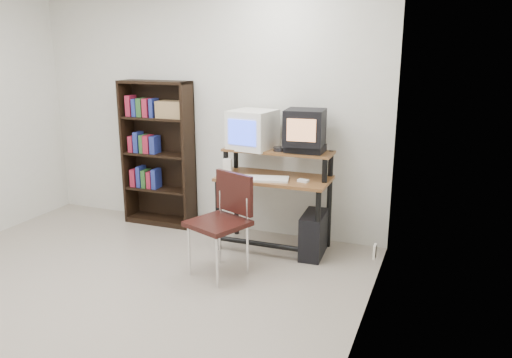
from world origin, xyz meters
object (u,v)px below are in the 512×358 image
at_px(computer_desk, 275,183).
at_px(bookshelf, 159,151).
at_px(crt_monitor, 253,130).
at_px(pc_tower, 313,235).
at_px(school_chair, 224,213).
at_px(crt_tv, 305,127).

bearing_deg(computer_desk, bookshelf, 170.05).
height_order(crt_monitor, pc_tower, crt_monitor).
bearing_deg(crt_monitor, bookshelf, -178.07).
height_order(school_chair, bookshelf, bookshelf).
relative_size(crt_monitor, crt_tv, 1.18).
relative_size(computer_desk, crt_tv, 2.78).
distance_m(pc_tower, bookshelf, 1.99).
relative_size(crt_monitor, bookshelf, 0.29).
height_order(computer_desk, pc_tower, computer_desk).
distance_m(pc_tower, school_chair, 0.97).
distance_m(crt_monitor, pc_tower, 1.19).
distance_m(crt_monitor, school_chair, 1.01).
height_order(computer_desk, bookshelf, bookshelf).
bearing_deg(school_chair, bookshelf, 164.48).
xyz_separation_m(school_chair, bookshelf, (-1.23, 0.94, 0.28)).
bearing_deg(crt_tv, pc_tower, -46.17).
xyz_separation_m(computer_desk, crt_tv, (0.27, 0.08, 0.55)).
height_order(crt_monitor, school_chair, crt_monitor).
distance_m(computer_desk, crt_tv, 0.61).
height_order(computer_desk, school_chair, computer_desk).
distance_m(crt_monitor, bookshelf, 1.23).
bearing_deg(pc_tower, computer_desk, 169.97).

